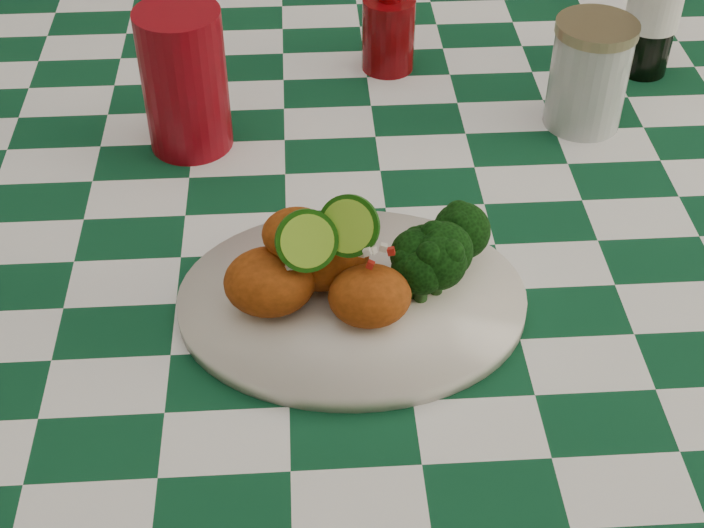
{
  "coord_description": "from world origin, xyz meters",
  "views": [
    {
      "loc": [
        -0.08,
        -0.79,
        1.41
      ],
      "look_at": [
        -0.04,
        -0.15,
        0.84
      ],
      "focal_mm": 50.0,
      "sensor_mm": 36.0,
      "label": 1
    }
  ],
  "objects_px": {
    "plate": "(352,302)",
    "wooden_chair_left": "(144,126)",
    "red_tumbler": "(185,80)",
    "fried_chicken_pile": "(333,255)",
    "wooden_chair_right": "(537,95)",
    "dining_table": "(379,447)",
    "ketchup_bottle": "(389,17)",
    "mason_jar": "(589,74)"
  },
  "relations": [
    {
      "from": "plate",
      "to": "wooden_chair_left",
      "type": "relative_size",
      "value": 0.36
    },
    {
      "from": "red_tumbler",
      "to": "fried_chicken_pile",
      "type": "bearing_deg",
      "value": -62.54
    },
    {
      "from": "plate",
      "to": "wooden_chair_left",
      "type": "xyz_separation_m",
      "value": [
        -0.32,
        0.85,
        -0.35
      ]
    },
    {
      "from": "red_tumbler",
      "to": "wooden_chair_right",
      "type": "height_order",
      "value": "wooden_chair_right"
    },
    {
      "from": "wooden_chair_left",
      "to": "dining_table",
      "type": "bearing_deg",
      "value": -46.78
    },
    {
      "from": "wooden_chair_left",
      "to": "fried_chicken_pile",
      "type": "bearing_deg",
      "value": -54.56
    },
    {
      "from": "ketchup_bottle",
      "to": "fried_chicken_pile",
      "type": "bearing_deg",
      "value": -101.55
    },
    {
      "from": "dining_table",
      "to": "fried_chicken_pile",
      "type": "relative_size",
      "value": 10.96
    },
    {
      "from": "red_tumbler",
      "to": "wooden_chair_left",
      "type": "height_order",
      "value": "red_tumbler"
    },
    {
      "from": "fried_chicken_pile",
      "to": "mason_jar",
      "type": "distance_m",
      "value": 0.42
    },
    {
      "from": "dining_table",
      "to": "wooden_chair_left",
      "type": "bearing_deg",
      "value": 117.4
    },
    {
      "from": "dining_table",
      "to": "mason_jar",
      "type": "relative_size",
      "value": 13.26
    },
    {
      "from": "ketchup_bottle",
      "to": "plate",
      "type": "bearing_deg",
      "value": -99.37
    },
    {
      "from": "red_tumbler",
      "to": "plate",
      "type": "bearing_deg",
      "value": -59.86
    },
    {
      "from": "dining_table",
      "to": "plate",
      "type": "relative_size",
      "value": 5.26
    },
    {
      "from": "plate",
      "to": "ketchup_bottle",
      "type": "height_order",
      "value": "ketchup_bottle"
    },
    {
      "from": "mason_jar",
      "to": "dining_table",
      "type": "bearing_deg",
      "value": -148.55
    },
    {
      "from": "wooden_chair_right",
      "to": "plate",
      "type": "bearing_deg",
      "value": -108.31
    },
    {
      "from": "fried_chicken_pile",
      "to": "wooden_chair_left",
      "type": "distance_m",
      "value": 0.99
    },
    {
      "from": "red_tumbler",
      "to": "wooden_chair_left",
      "type": "distance_m",
      "value": 0.73
    },
    {
      "from": "fried_chicken_pile",
      "to": "mason_jar",
      "type": "height_order",
      "value": "mason_jar"
    },
    {
      "from": "mason_jar",
      "to": "wooden_chair_left",
      "type": "bearing_deg",
      "value": 137.31
    },
    {
      "from": "dining_table",
      "to": "red_tumbler",
      "type": "bearing_deg",
      "value": 147.46
    },
    {
      "from": "dining_table",
      "to": "plate",
      "type": "bearing_deg",
      "value": -106.53
    },
    {
      "from": "dining_table",
      "to": "plate",
      "type": "xyz_separation_m",
      "value": [
        -0.04,
        -0.15,
        0.4
      ]
    },
    {
      "from": "dining_table",
      "to": "red_tumbler",
      "type": "height_order",
      "value": "red_tumbler"
    },
    {
      "from": "red_tumbler",
      "to": "wooden_chair_left",
      "type": "bearing_deg",
      "value": 105.46
    },
    {
      "from": "fried_chicken_pile",
      "to": "red_tumbler",
      "type": "bearing_deg",
      "value": 117.46
    },
    {
      "from": "fried_chicken_pile",
      "to": "red_tumbler",
      "type": "relative_size",
      "value": 0.95
    },
    {
      "from": "dining_table",
      "to": "wooden_chair_right",
      "type": "bearing_deg",
      "value": 63.96
    },
    {
      "from": "ketchup_bottle",
      "to": "wooden_chair_right",
      "type": "relative_size",
      "value": 0.14
    },
    {
      "from": "wooden_chair_left",
      "to": "red_tumbler",
      "type": "bearing_deg",
      "value": -58.72
    },
    {
      "from": "ketchup_bottle",
      "to": "wooden_chair_right",
      "type": "xyz_separation_m",
      "value": [
        0.31,
        0.41,
        -0.37
      ]
    },
    {
      "from": "dining_table",
      "to": "ketchup_bottle",
      "type": "bearing_deg",
      "value": 84.49
    },
    {
      "from": "red_tumbler",
      "to": "mason_jar",
      "type": "bearing_deg",
      "value": 1.87
    },
    {
      "from": "wooden_chair_left",
      "to": "plate",
      "type": "bearing_deg",
      "value": -53.55
    },
    {
      "from": "plate",
      "to": "mason_jar",
      "type": "height_order",
      "value": "mason_jar"
    },
    {
      "from": "fried_chicken_pile",
      "to": "wooden_chair_left",
      "type": "height_order",
      "value": "fried_chicken_pile"
    },
    {
      "from": "red_tumbler",
      "to": "mason_jar",
      "type": "xyz_separation_m",
      "value": [
        0.44,
        0.01,
        -0.02
      ]
    },
    {
      "from": "plate",
      "to": "mason_jar",
      "type": "bearing_deg",
      "value": 46.11
    },
    {
      "from": "fried_chicken_pile",
      "to": "plate",
      "type": "bearing_deg",
      "value": 0.0
    },
    {
      "from": "red_tumbler",
      "to": "wooden_chair_right",
      "type": "relative_size",
      "value": 0.17
    }
  ]
}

